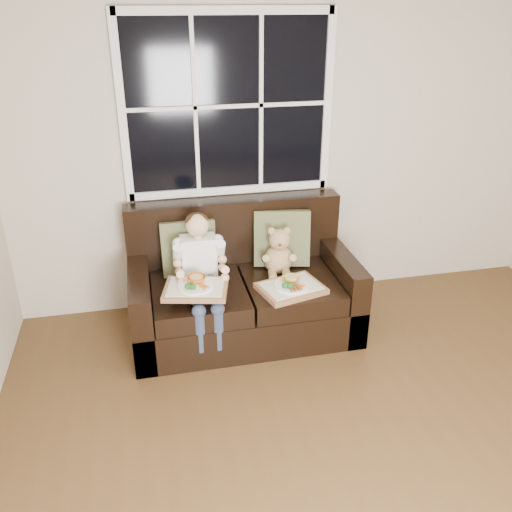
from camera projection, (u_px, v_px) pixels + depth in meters
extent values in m
cube|color=beige|center=(292.00, 142.00, 4.30)|extent=(4.50, 0.02, 2.70)
cube|color=black|center=(228.00, 106.00, 4.06)|extent=(1.50, 0.02, 1.25)
cube|color=white|center=(230.00, 190.00, 4.33)|extent=(1.58, 0.04, 0.06)
cube|color=white|center=(226.00, 10.00, 3.76)|extent=(1.58, 0.04, 0.06)
cube|color=white|center=(122.00, 111.00, 3.89)|extent=(0.06, 0.04, 1.37)
cube|color=white|center=(327.00, 102.00, 4.20)|extent=(0.06, 0.04, 1.37)
cube|color=white|center=(228.00, 106.00, 4.05)|extent=(1.50, 0.03, 0.03)
cube|color=black|center=(244.00, 314.00, 4.23)|extent=(1.70, 0.90, 0.30)
cube|color=black|center=(141.00, 308.00, 4.02)|extent=(0.15, 0.90, 0.60)
cube|color=black|center=(339.00, 287.00, 4.32)|extent=(0.15, 0.90, 0.60)
cube|color=black|center=(234.00, 239.00, 4.36)|extent=(1.70, 0.18, 0.66)
cube|color=black|center=(199.00, 299.00, 4.00)|extent=(0.68, 0.72, 0.15)
cube|color=black|center=(291.00, 289.00, 4.13)|extent=(0.68, 0.72, 0.15)
cube|color=brown|center=(189.00, 248.00, 4.14)|extent=(0.42, 0.19, 0.43)
cube|color=brown|center=(282.00, 238.00, 4.27)|extent=(0.47, 0.29, 0.45)
cube|color=white|center=(199.00, 259.00, 4.00)|extent=(0.26, 0.16, 0.35)
sphere|color=#E3B48B|center=(197.00, 225.00, 3.88)|extent=(0.17, 0.17, 0.17)
ellipsoid|color=#332010|center=(197.00, 221.00, 3.88)|extent=(0.17, 0.17, 0.12)
cylinder|color=#2F3953|center=(194.00, 289.00, 3.88)|extent=(0.10, 0.32, 0.10)
cylinder|color=#2F3953|center=(212.00, 288.00, 3.91)|extent=(0.10, 0.32, 0.10)
cylinder|color=#2F3953|center=(200.00, 332.00, 3.73)|extent=(0.09, 0.09, 0.30)
cylinder|color=#2F3953|center=(218.00, 330.00, 3.76)|extent=(0.09, 0.09, 0.30)
cylinder|color=#E3B48B|center=(179.00, 263.00, 3.85)|extent=(0.07, 0.31, 0.25)
cylinder|color=#E3B48B|center=(222.00, 259.00, 3.91)|extent=(0.07, 0.31, 0.25)
ellipsoid|color=tan|center=(278.00, 259.00, 4.19)|extent=(0.25, 0.23, 0.23)
sphere|color=tan|center=(279.00, 240.00, 4.10)|extent=(0.19, 0.19, 0.17)
sphere|color=tan|center=(272.00, 232.00, 4.07)|extent=(0.06, 0.06, 0.06)
sphere|color=tan|center=(287.00, 230.00, 4.09)|extent=(0.06, 0.06, 0.06)
sphere|color=tan|center=(281.00, 245.00, 4.05)|extent=(0.06, 0.06, 0.06)
sphere|color=black|center=(282.00, 245.00, 4.03)|extent=(0.03, 0.03, 0.03)
cylinder|color=tan|center=(276.00, 276.00, 4.10)|extent=(0.08, 0.14, 0.06)
cylinder|color=tan|center=(289.00, 274.00, 4.12)|extent=(0.08, 0.14, 0.06)
cube|color=#946243|center=(196.00, 289.00, 3.74)|extent=(0.50, 0.42, 0.04)
cube|color=silver|center=(196.00, 287.00, 3.73)|extent=(0.44, 0.36, 0.01)
cylinder|color=white|center=(196.00, 286.00, 3.72)|extent=(0.25, 0.25, 0.02)
imported|color=orange|center=(196.00, 279.00, 3.75)|extent=(0.16, 0.16, 0.04)
cylinder|color=tan|center=(196.00, 279.00, 3.75)|extent=(0.09, 0.09, 0.02)
ellipsoid|color=#226C22|center=(188.00, 286.00, 3.66)|extent=(0.05, 0.05, 0.04)
ellipsoid|color=#226C22|center=(193.00, 287.00, 3.65)|extent=(0.05, 0.05, 0.04)
cylinder|color=orange|center=(203.00, 286.00, 3.68)|extent=(0.05, 0.07, 0.02)
cube|color=#946243|center=(291.00, 288.00, 3.95)|extent=(0.52, 0.44, 0.04)
cube|color=silver|center=(291.00, 286.00, 3.94)|extent=(0.46, 0.38, 0.01)
cylinder|color=white|center=(291.00, 285.00, 3.92)|extent=(0.26, 0.26, 0.02)
imported|color=yellow|center=(291.00, 279.00, 3.96)|extent=(0.15, 0.15, 0.03)
cylinder|color=tan|center=(291.00, 278.00, 3.95)|extent=(0.10, 0.10, 0.02)
ellipsoid|color=#226C22|center=(285.00, 285.00, 3.86)|extent=(0.05, 0.05, 0.04)
ellipsoid|color=#226C22|center=(290.00, 286.00, 3.85)|extent=(0.05, 0.05, 0.04)
cylinder|color=orange|center=(300.00, 286.00, 3.88)|extent=(0.05, 0.07, 0.02)
cylinder|color=brown|center=(294.00, 287.00, 3.85)|extent=(0.03, 0.09, 0.02)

